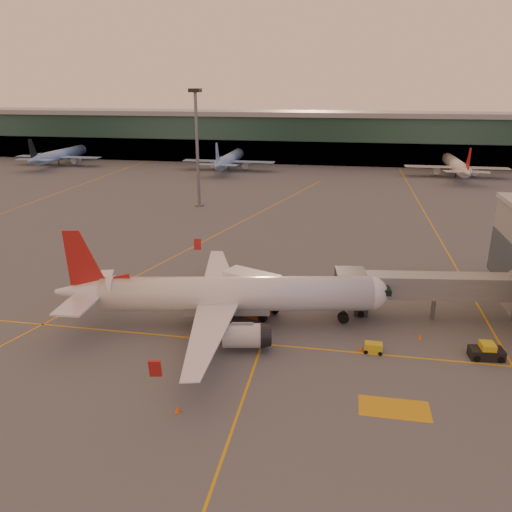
% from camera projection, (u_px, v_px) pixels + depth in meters
% --- Properties ---
extents(ground, '(600.00, 600.00, 0.00)m').
position_uv_depth(ground, '(204.00, 364.00, 49.35)').
color(ground, '#4C4F54').
rests_on(ground, ground).
extents(taxi_markings, '(100.12, 173.00, 0.01)m').
position_uv_depth(taxi_markings, '(232.00, 235.00, 92.00)').
color(taxi_markings, gold).
rests_on(taxi_markings, ground).
extents(terminal, '(400.00, 20.00, 17.60)m').
position_uv_depth(terminal, '(313.00, 137.00, 178.50)').
color(terminal, '#19382D').
rests_on(terminal, ground).
extents(mast_west_near, '(2.40, 2.40, 25.60)m').
position_uv_depth(mast_west_near, '(197.00, 140.00, 109.38)').
color(mast_west_near, slate).
rests_on(mast_west_near, ground).
extents(distant_aircraft_row, '(350.00, 34.00, 13.00)m').
position_uv_depth(distant_aircraft_row, '(340.00, 173.00, 157.34)').
color(distant_aircraft_row, '#84A9DD').
rests_on(distant_aircraft_row, ground).
extents(main_airplane, '(37.44, 33.98, 11.36)m').
position_uv_depth(main_airplane, '(225.00, 295.00, 56.26)').
color(main_airplane, silver).
rests_on(main_airplane, ground).
extents(jet_bridge, '(24.14, 6.25, 5.70)m').
position_uv_depth(jet_bridge, '(447.00, 288.00, 57.72)').
color(jet_bridge, slate).
rests_on(jet_bridge, ground).
extents(catering_truck, '(7.22, 5.22, 5.15)m').
position_uv_depth(catering_truck, '(252.00, 291.00, 59.46)').
color(catering_truck, '#9D3D16').
rests_on(catering_truck, ground).
extents(gpu_cart, '(1.89, 1.19, 1.08)m').
position_uv_depth(gpu_cart, '(373.00, 348.00, 51.32)').
color(gpu_cart, gold).
rests_on(gpu_cart, ground).
extents(pushback_tug, '(3.43, 2.07, 1.69)m').
position_uv_depth(pushback_tug, '(487.00, 352.00, 50.20)').
color(pushback_tug, black).
rests_on(pushback_tug, ground).
extents(cone_nose, '(0.44, 0.44, 0.56)m').
position_uv_depth(cone_nose, '(420.00, 336.00, 54.27)').
color(cone_nose, '#F05D0C').
rests_on(cone_nose, ground).
extents(cone_tail, '(0.41, 0.41, 0.52)m').
position_uv_depth(cone_tail, '(74.00, 307.00, 61.49)').
color(cone_tail, '#F05D0C').
rests_on(cone_tail, ground).
extents(cone_wing_right, '(0.49, 0.49, 0.62)m').
position_uv_depth(cone_wing_right, '(178.00, 409.00, 41.98)').
color(cone_wing_right, '#F05D0C').
rests_on(cone_wing_right, ground).
extents(cone_wing_left, '(0.47, 0.47, 0.60)m').
position_uv_depth(cone_wing_left, '(249.00, 271.00, 73.23)').
color(cone_wing_left, '#F05D0C').
rests_on(cone_wing_left, ground).
extents(cone_fwd, '(0.39, 0.39, 0.49)m').
position_uv_depth(cone_fwd, '(361.00, 348.00, 51.86)').
color(cone_fwd, '#F05D0C').
rests_on(cone_fwd, ground).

